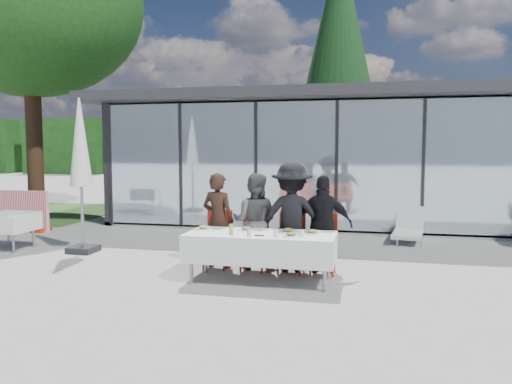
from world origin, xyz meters
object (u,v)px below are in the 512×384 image
at_px(diner_b, 255,221).
at_px(juice_bottle, 231,229).
at_px(plate_a, 203,228).
at_px(spare_table_left, 10,222).
at_px(lounger, 408,229).
at_px(plate_b, 246,229).
at_px(folded_eyeglasses, 259,236).
at_px(conifer_tree, 339,50).
at_px(dining_table, 261,247).
at_px(diner_chair_a, 218,236).
at_px(plate_c, 288,231).
at_px(plate_extra, 291,235).
at_px(diner_c, 292,217).
at_px(plate_d, 312,232).
at_px(diner_chair_b, 255,238).
at_px(diner_chair_c, 291,239).
at_px(diner_a, 218,220).
at_px(deciduous_tree, 29,3).
at_px(diner_d, 324,224).
at_px(diner_chair_d, 323,240).
at_px(market_umbrella, 80,152).

bearing_deg(diner_b, juice_bottle, 84.27).
bearing_deg(plate_a, spare_table_left, 165.57).
bearing_deg(lounger, plate_a, -131.13).
relative_size(plate_a, plate_b, 1.00).
xyz_separation_m(folded_eyeglasses, conifer_tree, (0.30, 13.75, 5.23)).
height_order(dining_table, diner_chair_a, diner_chair_a).
xyz_separation_m(plate_c, plate_extra, (0.10, -0.35, 0.00)).
distance_m(dining_table, spare_table_left, 5.58).
relative_size(diner_c, plate_d, 6.19).
height_order(diner_chair_b, juice_bottle, diner_chair_b).
bearing_deg(diner_chair_c, diner_c, 90.00).
relative_size(diner_chair_c, folded_eyeglasses, 6.96).
relative_size(plate_c, plate_extra, 1.00).
height_order(diner_a, conifer_tree, conifer_tree).
bearing_deg(plate_extra, plate_d, 48.22).
distance_m(diner_a, lounger, 4.76).
xyz_separation_m(diner_chair_a, plate_c, (1.30, -0.59, 0.24)).
distance_m(lounger, deciduous_tree, 13.00).
relative_size(diner_a, plate_a, 5.58).
height_order(diner_d, spare_table_left, diner_d).
xyz_separation_m(plate_d, conifer_tree, (-0.45, 13.38, 5.21)).
bearing_deg(conifer_tree, folded_eyeglasses, -91.23).
distance_m(diner_b, spare_table_left, 5.20).
distance_m(diner_chair_d, plate_b, 1.32).
bearing_deg(lounger, folded_eyeglasses, -119.57).
height_order(diner_chair_c, diner_d, diner_d).
distance_m(diner_chair_c, plate_d, 0.79).
bearing_deg(plate_a, diner_d, 18.99).
distance_m(diner_d, folded_eyeglasses, 1.32).
height_order(plate_a, conifer_tree, conifer_tree).
height_order(diner_c, juice_bottle, diner_c).
bearing_deg(deciduous_tree, juice_bottle, -39.06).
bearing_deg(market_umbrella, plate_extra, -19.41).
bearing_deg(market_umbrella, conifer_tree, 71.01).
height_order(plate_d, conifer_tree, conifer_tree).
height_order(juice_bottle, lounger, juice_bottle).
relative_size(diner_chair_b, spare_table_left, 1.13).
distance_m(diner_a, juice_bottle, 1.09).
height_order(plate_b, lounger, plate_b).
xyz_separation_m(diner_chair_d, plate_b, (-1.15, -0.59, 0.24)).
bearing_deg(plate_extra, plate_a, 167.98).
bearing_deg(diner_a, diner_chair_b, -166.47).
bearing_deg(plate_b, lounger, 54.82).
height_order(diner_chair_b, plate_d, diner_chair_b).
bearing_deg(market_umbrella, folded_eyeglasses, -22.32).
distance_m(dining_table, diner_d, 1.19).
bearing_deg(juice_bottle, plate_a, 149.14).
bearing_deg(plate_extra, diner_chair_c, 98.13).
bearing_deg(plate_a, deciduous_tree, 140.42).
height_order(diner_chair_d, plate_extra, diner_chair_d).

